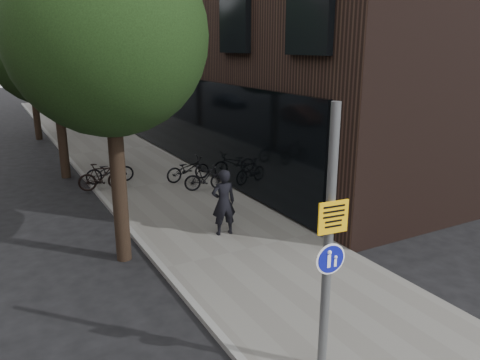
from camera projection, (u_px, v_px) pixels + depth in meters
ground at (322, 320)px, 9.01m from camera, size 120.00×120.00×0.00m
sidewalk at (159, 185)px, 17.53m from camera, size 4.50×60.00×0.12m
curb_edge at (98, 194)px, 16.48m from camera, size 0.15×60.00×0.13m
street_tree_near at (110, 45)px, 10.33m from camera, size 4.40×4.40×7.50m
street_tree_mid at (54, 45)px, 17.48m from camera, size 5.00×5.00×7.80m
street_tree_far at (29, 45)px, 25.05m from camera, size 5.00×5.00×7.80m
signpost at (328, 244)px, 6.93m from camera, size 0.49×0.14×4.25m
pedestrian at (224, 202)px, 12.57m from camera, size 0.72×0.52×1.82m
parked_bike_facade_near at (188, 169)px, 17.73m from camera, size 1.80×0.73×0.93m
parked_bike_facade_far at (206, 178)px, 16.56m from camera, size 1.58×0.84×0.91m
parked_bike_curb_near at (110, 171)px, 17.45m from camera, size 1.80×0.74×0.92m
parked_bike_curb_far at (102, 177)px, 16.55m from camera, size 1.71×0.81×0.99m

